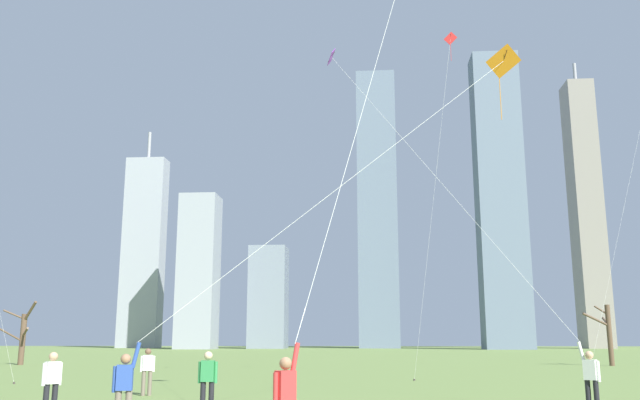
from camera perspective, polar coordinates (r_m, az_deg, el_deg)
kite_flyer_far_back_orange at (r=15.62m, az=-11.04°, el=-10.85°), size 10.07×4.50×10.36m
kite_flyer_midfield_left_purple at (r=21.96m, az=16.61°, el=-7.22°), size 8.19×14.12×16.92m
kite_flyer_midfield_center_pink at (r=12.98m, az=0.15°, el=-5.67°), size 4.36×5.93×16.52m
bystander_strolling_midfield at (r=18.36m, az=-21.91°, el=-14.17°), size 0.37×0.42×1.62m
bystander_far_off_by_trees at (r=25.07m, az=-14.50°, el=-13.78°), size 0.48×0.31×1.62m
bystander_watching_nearby at (r=18.22m, az=-9.56°, el=-14.86°), size 0.51×0.22×1.62m
distant_kite_drifting_right_red at (r=36.17m, az=10.63°, el=9.30°), size 2.85×0.36×18.04m
bare_tree_leftmost at (r=56.20m, az=23.32°, el=-10.28°), size 2.38×2.53×4.55m
bare_tree_left_of_center at (r=58.37m, az=-24.02°, el=-10.47°), size 2.96×1.73×4.90m
skyline_mid_tower_right at (r=172.11m, az=-14.81°, el=-4.22°), size 9.74×5.35×54.31m
skyline_tall_tower at (r=153.30m, az=-4.41°, el=-8.26°), size 8.26×8.32×22.74m
skyline_short_annex at (r=163.53m, az=4.88°, el=-0.65°), size 9.43×10.34×67.00m
skyline_mid_tower_left at (r=168.62m, az=21.75°, el=-0.87°), size 6.16×7.52×68.41m
skyline_wide_slab at (r=146.92m, az=-10.31°, el=-5.96°), size 7.95×7.72×32.90m
skyline_squat_block at (r=147.52m, az=15.09°, el=0.27°), size 9.78×7.06×63.60m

